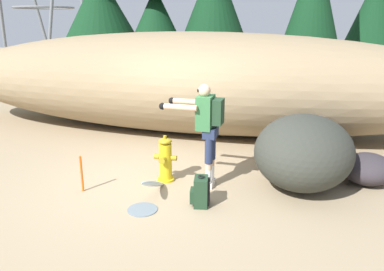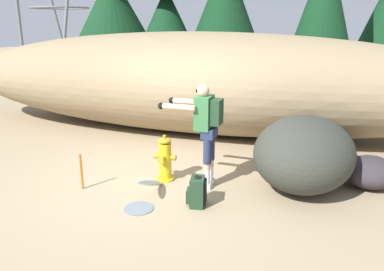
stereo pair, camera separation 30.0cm
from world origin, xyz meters
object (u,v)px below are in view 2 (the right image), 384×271
at_px(fire_hydrant, 165,160).
at_px(boulder_outlier, 370,172).
at_px(boulder_large, 304,154).
at_px(boulder_mid, 332,147).
at_px(survey_stake, 81,172).
at_px(spare_backpack, 197,192).
at_px(boulder_small, 308,154).
at_px(utility_worker, 205,123).

height_order(fire_hydrant, boulder_outlier, fire_hydrant).
height_order(fire_hydrant, boulder_large, boulder_large).
distance_m(fire_hydrant, boulder_mid, 3.28).
xyz_separation_m(boulder_outlier, survey_stake, (-4.50, -1.47, 0.04)).
relative_size(spare_backpack, survey_stake, 0.78).
height_order(spare_backpack, boulder_large, boulder_large).
relative_size(boulder_large, survey_stake, 3.07).
bearing_deg(boulder_mid, boulder_small, -141.43).
bearing_deg(spare_backpack, boulder_mid, -138.52).
height_order(utility_worker, boulder_outlier, utility_worker).
xyz_separation_m(boulder_mid, boulder_small, (-0.45, -0.36, -0.08)).
distance_m(boulder_large, boulder_mid, 1.52).
distance_m(boulder_mid, boulder_small, 0.58).
bearing_deg(survey_stake, boulder_large, 17.31).
distance_m(fire_hydrant, survey_stake, 1.38).
distance_m(utility_worker, boulder_large, 1.66).
distance_m(boulder_large, survey_stake, 3.60).
height_order(spare_backpack, boulder_small, boulder_small).
bearing_deg(boulder_outlier, boulder_mid, 118.66).
relative_size(boulder_mid, boulder_small, 1.11).
distance_m(utility_worker, survey_stake, 2.15).
bearing_deg(spare_backpack, boulder_large, -153.40).
bearing_deg(survey_stake, fire_hydrant, 32.13).
bearing_deg(utility_worker, fire_hydrant, 0.35).
bearing_deg(utility_worker, boulder_mid, -137.74).
height_order(utility_worker, boulder_large, utility_worker).
bearing_deg(utility_worker, boulder_small, -137.35).
bearing_deg(boulder_mid, utility_worker, -139.95).
xyz_separation_m(spare_backpack, boulder_large, (1.47, 1.07, 0.39)).
height_order(fire_hydrant, boulder_mid, fire_hydrant).
relative_size(utility_worker, boulder_outlier, 1.94).
distance_m(spare_backpack, boulder_large, 1.86).
height_order(boulder_outlier, survey_stake, survey_stake).
bearing_deg(boulder_large, boulder_small, 85.46).
distance_m(spare_backpack, boulder_outlier, 2.94).
relative_size(spare_backpack, boulder_small, 0.62).
relative_size(boulder_large, boulder_mid, 2.20).
bearing_deg(survey_stake, boulder_mid, 31.91).
distance_m(fire_hydrant, boulder_outlier, 3.41).
distance_m(spare_backpack, boulder_mid, 3.18).
relative_size(spare_backpack, boulder_mid, 0.56).
height_order(boulder_large, survey_stake, boulder_large).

